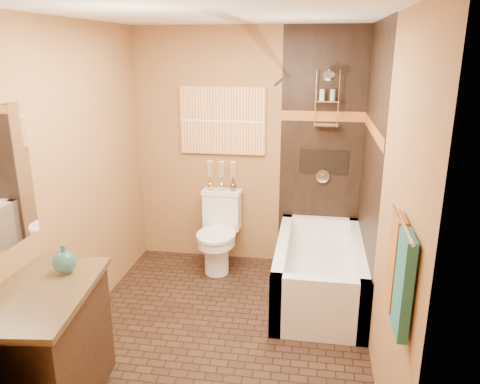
% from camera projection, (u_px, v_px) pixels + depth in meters
% --- Properties ---
extents(floor, '(3.00, 3.00, 0.00)m').
position_uv_depth(floor, '(220.00, 333.00, 3.89)').
color(floor, black).
rests_on(floor, ground).
extents(wall_left, '(0.02, 3.00, 2.50)m').
position_uv_depth(wall_left, '(70.00, 183.00, 3.71)').
color(wall_left, '#9B693C').
rests_on(wall_left, floor).
extents(wall_right, '(0.02, 3.00, 2.50)m').
position_uv_depth(wall_right, '(383.00, 198.00, 3.34)').
color(wall_right, '#9B693C').
rests_on(wall_right, floor).
extents(wall_back, '(2.40, 0.02, 2.50)m').
position_uv_depth(wall_back, '(247.00, 149.00, 4.94)').
color(wall_back, '#9B693C').
rests_on(wall_back, floor).
extents(wall_front, '(2.40, 0.02, 2.50)m').
position_uv_depth(wall_front, '(150.00, 285.00, 2.11)').
color(wall_front, '#9B693C').
rests_on(wall_front, floor).
extents(ceiling, '(3.00, 3.00, 0.00)m').
position_uv_depth(ceiling, '(216.00, 13.00, 3.16)').
color(ceiling, silver).
rests_on(ceiling, wall_back).
extents(alcove_tile_back, '(0.85, 0.01, 2.50)m').
position_uv_depth(alcove_tile_back, '(322.00, 152.00, 4.81)').
color(alcove_tile_back, black).
rests_on(alcove_tile_back, wall_back).
extents(alcove_tile_right, '(0.01, 1.50, 2.50)m').
position_uv_depth(alcove_tile_right, '(370.00, 172.00, 4.05)').
color(alcove_tile_right, black).
rests_on(alcove_tile_right, wall_right).
extents(mosaic_band_back, '(0.85, 0.01, 0.10)m').
position_uv_depth(mosaic_band_back, '(323.00, 116.00, 4.69)').
color(mosaic_band_back, '#9B4C1C').
rests_on(mosaic_band_back, alcove_tile_back).
extents(mosaic_band_right, '(0.01, 1.50, 0.10)m').
position_uv_depth(mosaic_band_right, '(373.00, 129.00, 3.94)').
color(mosaic_band_right, '#9B4C1C').
rests_on(mosaic_band_right, alcove_tile_right).
extents(alcove_niche, '(0.50, 0.01, 0.25)m').
position_uv_depth(alcove_niche, '(324.00, 162.00, 4.83)').
color(alcove_niche, black).
rests_on(alcove_niche, alcove_tile_back).
extents(shower_fixtures, '(0.24, 0.33, 1.16)m').
position_uv_depth(shower_fixtures, '(326.00, 113.00, 4.58)').
color(shower_fixtures, silver).
rests_on(shower_fixtures, floor).
extents(curtain_rod, '(0.03, 1.55, 0.03)m').
position_uv_depth(curtain_rod, '(282.00, 80.00, 3.95)').
color(curtain_rod, silver).
rests_on(curtain_rod, wall_back).
extents(towel_bar, '(0.02, 0.55, 0.02)m').
position_uv_depth(towel_bar, '(403.00, 223.00, 2.30)').
color(towel_bar, silver).
rests_on(towel_bar, wall_right).
extents(towel_teal, '(0.05, 0.22, 0.52)m').
position_uv_depth(towel_teal, '(404.00, 285.00, 2.26)').
color(towel_teal, '#1B5C57').
rests_on(towel_teal, towel_bar).
extents(towel_rust, '(0.05, 0.22, 0.52)m').
position_uv_depth(towel_rust, '(395.00, 262.00, 2.50)').
color(towel_rust, '#96571B').
rests_on(towel_rust, towel_bar).
extents(sunset_painting, '(0.90, 0.04, 0.70)m').
position_uv_depth(sunset_painting, '(223.00, 121.00, 4.87)').
color(sunset_painting, '#CA612F').
rests_on(sunset_painting, wall_back).
extents(bathtub, '(0.80, 1.50, 0.55)m').
position_uv_depth(bathtub, '(319.00, 275.00, 4.41)').
color(bathtub, white).
rests_on(bathtub, floor).
extents(toilet, '(0.42, 0.62, 0.82)m').
position_uv_depth(toilet, '(219.00, 232.00, 4.95)').
color(toilet, white).
rests_on(toilet, floor).
extents(vanity, '(0.71, 1.04, 0.86)m').
position_uv_depth(vanity, '(45.00, 351.00, 2.97)').
color(vanity, black).
rests_on(vanity, floor).
extents(teal_bottle, '(0.19, 0.19, 0.24)m').
position_uv_depth(teal_bottle, '(64.00, 259.00, 3.05)').
color(teal_bottle, '#226567').
rests_on(teal_bottle, vanity).
extents(bud_vases, '(0.31, 0.07, 0.31)m').
position_uv_depth(bud_vases, '(222.00, 175.00, 4.95)').
color(bud_vases, gold).
rests_on(bud_vases, toilet).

